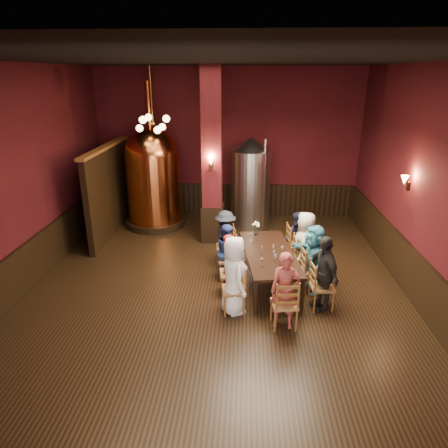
# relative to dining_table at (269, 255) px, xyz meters

# --- Properties ---
(room) EXTENTS (10.00, 10.02, 4.50)m
(room) POSITION_rel_dining_table_xyz_m (-1.09, -0.40, 1.56)
(room) COLOR black
(room) RESTS_ON ground
(wainscot_right) EXTENTS (0.08, 9.90, 1.00)m
(wainscot_right) POSITION_rel_dining_table_xyz_m (2.87, -0.40, -0.19)
(wainscot_right) COLOR black
(wainscot_right) RESTS_ON ground
(wainscot_back) EXTENTS (7.90, 0.08, 1.00)m
(wainscot_back) POSITION_rel_dining_table_xyz_m (-1.09, 4.56, -0.19)
(wainscot_back) COLOR black
(wainscot_back) RESTS_ON ground
(wainscot_left) EXTENTS (0.08, 9.90, 1.00)m
(wainscot_left) POSITION_rel_dining_table_xyz_m (-5.05, -0.40, -0.19)
(wainscot_left) COLOR black
(wainscot_left) RESTS_ON ground
(column) EXTENTS (0.58, 0.58, 4.50)m
(column) POSITION_rel_dining_table_xyz_m (-1.39, 2.40, 1.56)
(column) COLOR #480F14
(column) RESTS_ON ground
(partition) EXTENTS (0.22, 3.50, 2.40)m
(partition) POSITION_rel_dining_table_xyz_m (-4.29, 2.80, 0.51)
(partition) COLOR black
(partition) RESTS_ON ground
(pendant_cluster) EXTENTS (0.90, 0.90, 1.70)m
(pendant_cluster) POSITION_rel_dining_table_xyz_m (-2.89, 2.50, 2.41)
(pendant_cluster) COLOR #A57226
(pendant_cluster) RESTS_ON room
(sconce_wall) EXTENTS (0.20, 0.20, 0.36)m
(sconce_wall) POSITION_rel_dining_table_xyz_m (2.81, 0.40, 1.51)
(sconce_wall) COLOR black
(sconce_wall) RESTS_ON room
(sconce_column) EXTENTS (0.20, 0.20, 0.36)m
(sconce_column) POSITION_rel_dining_table_xyz_m (-1.39, 2.10, 1.51)
(sconce_column) COLOR black
(sconce_column) RESTS_ON column
(dining_table) EXTENTS (1.30, 2.51, 0.75)m
(dining_table) POSITION_rel_dining_table_xyz_m (0.00, 0.00, 0.00)
(dining_table) COLOR black
(dining_table) RESTS_ON ground
(chair_0) EXTENTS (0.52, 0.52, 0.92)m
(chair_0) POSITION_rel_dining_table_xyz_m (-0.71, -1.10, -0.23)
(chair_0) COLOR brown
(chair_0) RESTS_ON ground
(person_0) EXTENTS (0.71, 0.87, 1.53)m
(person_0) POSITION_rel_dining_table_xyz_m (-0.71, -1.10, 0.08)
(person_0) COLOR white
(person_0) RESTS_ON ground
(chair_1) EXTENTS (0.52, 0.52, 0.92)m
(chair_1) POSITION_rel_dining_table_xyz_m (-0.80, -0.44, -0.23)
(chair_1) COLOR brown
(chair_1) RESTS_ON ground
(person_1) EXTENTS (0.39, 0.52, 1.31)m
(person_1) POSITION_rel_dining_table_xyz_m (-0.80, -0.44, -0.03)
(person_1) COLOR maroon
(person_1) RESTS_ON ground
(chair_2) EXTENTS (0.52, 0.52, 0.92)m
(chair_2) POSITION_rel_dining_table_xyz_m (-0.89, 0.22, -0.23)
(chair_2) COLOR brown
(chair_2) RESTS_ON ground
(person_2) EXTENTS (0.38, 0.65, 1.27)m
(person_2) POSITION_rel_dining_table_xyz_m (-0.89, 0.22, -0.05)
(person_2) COLOR navy
(person_2) RESTS_ON ground
(chair_3) EXTENTS (0.52, 0.52, 0.92)m
(chair_3) POSITION_rel_dining_table_xyz_m (-0.97, 0.88, -0.23)
(chair_3) COLOR brown
(chair_3) RESTS_ON ground
(person_3) EXTENTS (0.77, 0.99, 1.35)m
(person_3) POSITION_rel_dining_table_xyz_m (-0.97, 0.88, -0.02)
(person_3) COLOR black
(person_3) RESTS_ON ground
(chair_4) EXTENTS (0.52, 0.52, 0.92)m
(chair_4) POSITION_rel_dining_table_xyz_m (0.97, -0.88, -0.23)
(chair_4) COLOR brown
(chair_4) RESTS_ON ground
(person_4) EXTENTS (0.67, 0.95, 1.50)m
(person_4) POSITION_rel_dining_table_xyz_m (0.97, -0.88, 0.06)
(person_4) COLOR black
(person_4) RESTS_ON ground
(chair_5) EXTENTS (0.52, 0.52, 0.92)m
(chair_5) POSITION_rel_dining_table_xyz_m (0.89, -0.22, -0.23)
(chair_5) COLOR brown
(chair_5) RESTS_ON ground
(person_5) EXTENTS (0.82, 1.42, 1.46)m
(person_5) POSITION_rel_dining_table_xyz_m (0.89, -0.22, 0.04)
(person_5) COLOR teal
(person_5) RESTS_ON ground
(chair_6) EXTENTS (0.52, 0.52, 0.92)m
(chair_6) POSITION_rel_dining_table_xyz_m (0.80, 0.44, -0.23)
(chair_6) COLOR brown
(chair_6) RESTS_ON ground
(person_6) EXTENTS (0.63, 0.82, 1.50)m
(person_6) POSITION_rel_dining_table_xyz_m (0.80, 0.44, 0.06)
(person_6) COLOR beige
(person_6) RESTS_ON ground
(chair_7) EXTENTS (0.52, 0.52, 0.92)m
(chair_7) POSITION_rel_dining_table_xyz_m (0.71, 1.10, -0.23)
(chair_7) COLOR brown
(chair_7) RESTS_ON ground
(person_7) EXTENTS (0.47, 0.67, 1.26)m
(person_7) POSITION_rel_dining_table_xyz_m (0.71, 1.10, -0.06)
(person_7) COLOR black
(person_7) RESTS_ON ground
(chair_8) EXTENTS (0.52, 0.52, 0.92)m
(chair_8) POSITION_rel_dining_table_xyz_m (0.20, -1.54, -0.23)
(chair_8) COLOR brown
(chair_8) RESTS_ON ground
(person_8) EXTENTS (0.54, 0.38, 1.43)m
(person_8) POSITION_rel_dining_table_xyz_m (0.20, -1.54, 0.03)
(person_8) COLOR #933831
(person_8) RESTS_ON ground
(copper_kettle) EXTENTS (2.02, 2.02, 4.11)m
(copper_kettle) POSITION_rel_dining_table_xyz_m (-3.20, 3.46, 0.81)
(copper_kettle) COLOR black
(copper_kettle) RESTS_ON ground
(steel_vessel) EXTENTS (1.17, 1.17, 2.66)m
(steel_vessel) POSITION_rel_dining_table_xyz_m (-0.38, 3.34, 0.64)
(steel_vessel) COLOR #B2B2B7
(steel_vessel) RESTS_ON ground
(rose_vase) EXTENTS (0.19, 0.19, 0.32)m
(rose_vase) POSITION_rel_dining_table_xyz_m (-0.26, 0.97, 0.27)
(rose_vase) COLOR white
(rose_vase) RESTS_ON dining_table
(wine_glass_0) EXTENTS (0.07, 0.07, 0.17)m
(wine_glass_0) POSITION_rel_dining_table_xyz_m (0.20, -0.56, 0.15)
(wine_glass_0) COLOR white
(wine_glass_0) RESTS_ON dining_table
(wine_glass_1) EXTENTS (0.07, 0.07, 0.17)m
(wine_glass_1) POSITION_rel_dining_table_xyz_m (-0.38, 0.62, 0.15)
(wine_glass_1) COLOR white
(wine_glass_1) RESTS_ON dining_table
(wine_glass_2) EXTENTS (0.07, 0.07, 0.17)m
(wine_glass_2) POSITION_rel_dining_table_xyz_m (-0.18, -0.09, 0.15)
(wine_glass_2) COLOR white
(wine_glass_2) RESTS_ON dining_table
(wine_glass_3) EXTENTS (0.07, 0.07, 0.17)m
(wine_glass_3) POSITION_rel_dining_table_xyz_m (0.26, -0.04, 0.15)
(wine_glass_3) COLOR white
(wine_glass_3) RESTS_ON dining_table
(wine_glass_4) EXTENTS (0.07, 0.07, 0.17)m
(wine_glass_4) POSITION_rel_dining_table_xyz_m (0.08, -0.01, 0.15)
(wine_glass_4) COLOR white
(wine_glass_4) RESTS_ON dining_table
(wine_glass_5) EXTENTS (0.07, 0.07, 0.17)m
(wine_glass_5) POSITION_rel_dining_table_xyz_m (0.10, -0.46, 0.15)
(wine_glass_5) COLOR white
(wine_glass_5) RESTS_ON dining_table
(wine_glass_6) EXTENTS (0.07, 0.07, 0.17)m
(wine_glass_6) POSITION_rel_dining_table_xyz_m (0.35, -0.36, 0.15)
(wine_glass_6) COLOR white
(wine_glass_6) RESTS_ON dining_table
(wine_glass_7) EXTENTS (0.07, 0.07, 0.17)m
(wine_glass_7) POSITION_rel_dining_table_xyz_m (-0.18, -0.70, 0.15)
(wine_glass_7) COLOR white
(wine_glass_7) RESTS_ON dining_table
(wine_glass_8) EXTENTS (0.07, 0.07, 0.17)m
(wine_glass_8) POSITION_rel_dining_table_xyz_m (0.08, -0.30, 0.15)
(wine_glass_8) COLOR white
(wine_glass_8) RESTS_ON dining_table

